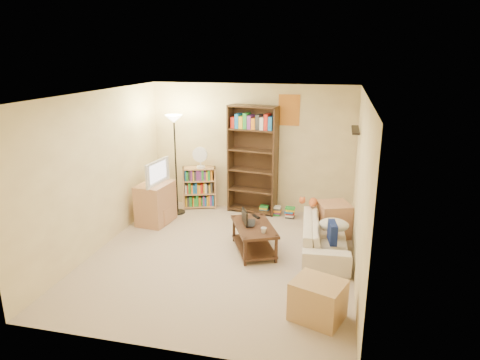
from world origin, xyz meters
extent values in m
plane|color=#BCA78D|center=(0.00, 0.00, 0.00)|extent=(4.50, 4.50, 0.00)
cube|color=beige|center=(0.00, 2.25, 1.25)|extent=(4.00, 0.04, 2.50)
cube|color=beige|center=(0.00, -2.25, 1.25)|extent=(4.00, 0.04, 2.50)
cube|color=beige|center=(-2.00, 0.00, 1.25)|extent=(0.04, 4.50, 2.50)
cube|color=beige|center=(2.00, 0.00, 1.25)|extent=(0.04, 4.50, 2.50)
cube|color=white|center=(0.00, 0.00, 2.50)|extent=(4.00, 4.50, 0.04)
cube|color=red|center=(0.72, 2.24, 2.02)|extent=(0.40, 0.02, 0.58)
cube|color=black|center=(1.92, 1.30, 1.85)|extent=(0.12, 0.80, 0.03)
imported|color=beige|center=(1.55, 0.55, 0.26)|extent=(1.87, 0.95, 0.52)
cube|color=#121F52|center=(1.66, 0.18, 0.49)|extent=(0.16, 0.35, 0.31)
ellipsoid|color=beige|center=(1.67, 0.60, 0.44)|extent=(0.48, 0.34, 0.20)
ellipsoid|color=orange|center=(1.31, 1.22, 0.58)|extent=(0.33, 0.17, 0.13)
sphere|color=orange|center=(1.12, 1.20, 0.60)|extent=(0.11, 0.11, 0.11)
cube|color=#3A2316|center=(0.45, 0.29, 0.43)|extent=(0.93, 1.15, 0.04)
cube|color=#3A2316|center=(0.45, 0.29, 0.09)|extent=(0.88, 1.09, 0.03)
cube|color=#3A2316|center=(0.42, -0.21, 0.22)|extent=(0.04, 0.04, 0.45)
cube|color=#3A2316|center=(0.86, -0.02, 0.22)|extent=(0.04, 0.04, 0.45)
cube|color=#3A2316|center=(0.05, 0.59, 0.22)|extent=(0.04, 0.04, 0.45)
cube|color=#3A2316|center=(0.49, 0.79, 0.22)|extent=(0.04, 0.04, 0.45)
imported|color=black|center=(0.44, 0.33, 0.46)|extent=(0.37, 0.29, 0.03)
cube|color=white|center=(0.31, 0.27, 0.58)|extent=(0.15, 0.31, 0.22)
imported|color=silver|center=(0.65, 0.03, 0.49)|extent=(0.11, 0.11, 0.08)
cube|color=black|center=(0.42, 0.64, 0.46)|extent=(0.16, 0.17, 0.02)
cube|color=tan|center=(-1.57, 1.08, 0.38)|extent=(0.58, 0.76, 0.76)
imported|color=black|center=(-1.57, 1.08, 0.98)|extent=(0.79, 0.28, 0.44)
cube|color=#3B2816|center=(0.06, 2.05, 1.06)|extent=(0.99, 0.45, 2.11)
cube|color=tan|center=(-1.03, 2.05, 0.42)|extent=(0.71, 0.46, 0.85)
cylinder|color=white|center=(-0.99, 2.03, 0.87)|extent=(0.17, 0.17, 0.04)
cylinder|color=white|center=(-0.99, 2.03, 0.97)|extent=(0.02, 0.02, 0.17)
cylinder|color=white|center=(-0.99, 2.00, 1.13)|extent=(0.30, 0.06, 0.30)
cylinder|color=black|center=(-1.36, 1.64, 0.02)|extent=(0.29, 0.29, 0.03)
cylinder|color=black|center=(-1.36, 1.64, 0.92)|extent=(0.03, 0.03, 1.83)
cone|color=#FFE8C6|center=(-1.36, 1.64, 1.87)|extent=(0.33, 0.33, 0.14)
cube|color=tan|center=(1.66, 1.24, 0.29)|extent=(0.65, 0.65, 0.58)
cube|color=tan|center=(1.55, -1.30, 0.24)|extent=(0.71, 0.65, 0.48)
cube|color=red|center=(0.31, 2.04, 0.08)|extent=(0.18, 0.14, 0.15)
cube|color=#1966B2|center=(0.57, 1.95, 0.09)|extent=(0.18, 0.14, 0.19)
cube|color=gold|center=(0.84, 1.86, 0.11)|extent=(0.18, 0.14, 0.22)
camera|label=1|loc=(1.66, -5.84, 3.04)|focal=32.00mm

